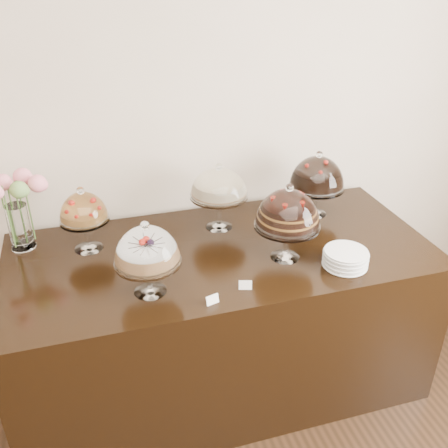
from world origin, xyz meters
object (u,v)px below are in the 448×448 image
object	(u,v)px
flower_vase	(16,203)
cake_stand_cheesecake	(219,186)
cake_stand_sugar_sponge	(147,249)
cake_stand_dark_choco	(317,175)
cake_stand_fruit_tart	(83,211)
cake_stand_choco_layer	(288,211)
display_counter	(221,318)
plate_stack	(345,258)

from	to	relation	value
flower_vase	cake_stand_cheesecake	bearing A→B (deg)	-4.33
cake_stand_sugar_sponge	cake_stand_cheesecake	bearing A→B (deg)	46.68
cake_stand_sugar_sponge	flower_vase	world-z (taller)	flower_vase
cake_stand_dark_choco	cake_stand_fruit_tart	distance (m)	1.30
cake_stand_dark_choco	flower_vase	size ratio (longest dim) A/B	0.92
cake_stand_choco_layer	cake_stand_fruit_tart	world-z (taller)	cake_stand_choco_layer
display_counter	plate_stack	world-z (taller)	plate_stack
cake_stand_choco_layer	cake_stand_cheesecake	world-z (taller)	cake_stand_choco_layer
cake_stand_sugar_sponge	cake_stand_dark_choco	distance (m)	1.16
cake_stand_choco_layer	cake_stand_cheesecake	xyz separation A→B (m)	(-0.24, 0.40, -0.01)
cake_stand_dark_choco	cake_stand_fruit_tart	size ratio (longest dim) A/B	1.11
plate_stack	cake_stand_dark_choco	bearing A→B (deg)	80.07
cake_stand_cheesecake	plate_stack	xyz separation A→B (m)	(0.49, -0.56, -0.21)
cake_stand_choco_layer	flower_vase	bearing A→B (deg)	159.45
display_counter	cake_stand_fruit_tart	world-z (taller)	cake_stand_fruit_tart
cake_stand_dark_choco	cake_stand_cheesecake	bearing A→B (deg)	179.80
cake_stand_cheesecake	cake_stand_sugar_sponge	bearing A→B (deg)	-133.32
cake_stand_cheesecake	cake_stand_fruit_tart	world-z (taller)	cake_stand_cheesecake
cake_stand_choco_layer	cake_stand_sugar_sponge	bearing A→B (deg)	-172.06
cake_stand_choco_layer	cake_stand_dark_choco	xyz separation A→B (m)	(0.35, 0.40, -0.02)
cake_stand_choco_layer	display_counter	bearing A→B (deg)	151.94
cake_stand_sugar_sponge	cake_stand_cheesecake	xyz separation A→B (m)	(0.47, 0.50, 0.03)
cake_stand_dark_choco	plate_stack	bearing A→B (deg)	-99.93
cake_stand_sugar_sponge	cake_stand_choco_layer	size ratio (longest dim) A/B	0.90
display_counter	cake_stand_sugar_sponge	xyz separation A→B (m)	(-0.41, -0.25, 0.68)
cake_stand_sugar_sponge	display_counter	bearing A→B (deg)	31.67
cake_stand_choco_layer	cake_stand_dark_choco	bearing A→B (deg)	48.61
display_counter	cake_stand_dark_choco	world-z (taller)	cake_stand_dark_choco
display_counter	cake_stand_dark_choco	size ratio (longest dim) A/B	5.64
cake_stand_fruit_tart	cake_stand_sugar_sponge	bearing A→B (deg)	-61.89
display_counter	plate_stack	distance (m)	0.80
cake_stand_sugar_sponge	cake_stand_choco_layer	bearing A→B (deg)	7.94
display_counter	flower_vase	xyz separation A→B (m)	(-0.98, 0.32, 0.71)
display_counter	cake_stand_choco_layer	world-z (taller)	cake_stand_choco_layer
flower_vase	plate_stack	xyz separation A→B (m)	(1.52, -0.64, -0.22)
cake_stand_fruit_tart	plate_stack	world-z (taller)	cake_stand_fruit_tart
cake_stand_sugar_sponge	cake_stand_dark_choco	xyz separation A→B (m)	(1.05, 0.49, 0.02)
cake_stand_sugar_sponge	cake_stand_choco_layer	distance (m)	0.71
display_counter	cake_stand_sugar_sponge	bearing A→B (deg)	-148.33
cake_stand_sugar_sponge	plate_stack	distance (m)	0.98
cake_stand_dark_choco	cake_stand_fruit_tart	world-z (taller)	cake_stand_dark_choco
cake_stand_dark_choco	cake_stand_choco_layer	bearing A→B (deg)	-131.39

